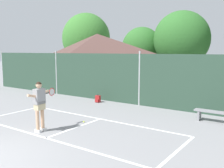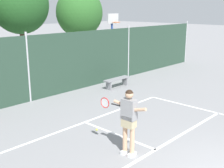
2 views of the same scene
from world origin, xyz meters
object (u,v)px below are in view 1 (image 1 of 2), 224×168
(tennis_player, at_px, (40,102))
(backpack_red, at_px, (98,99))
(tennis_ball, at_px, (84,122))
(courtside_bench, at_px, (214,114))

(tennis_player, xyz_separation_m, backpack_red, (-1.57, 5.42, -0.92))
(tennis_ball, relative_size, backpack_red, 0.14)
(backpack_red, height_order, courtside_bench, courtside_bench)
(tennis_player, height_order, backpack_red, tennis_player)
(tennis_player, height_order, courtside_bench, tennis_player)
(tennis_player, relative_size, backpack_red, 4.01)
(tennis_ball, height_order, backpack_red, backpack_red)
(tennis_ball, bearing_deg, tennis_player, -106.73)
(backpack_red, bearing_deg, tennis_player, -73.85)
(tennis_ball, distance_m, courtside_bench, 5.44)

